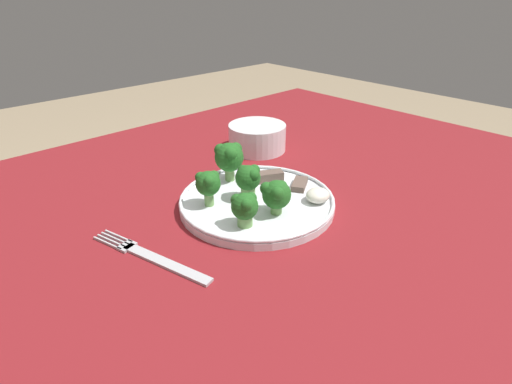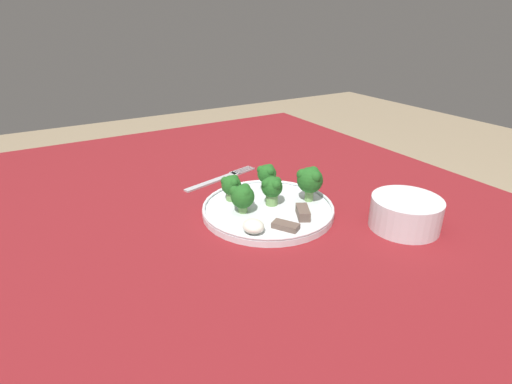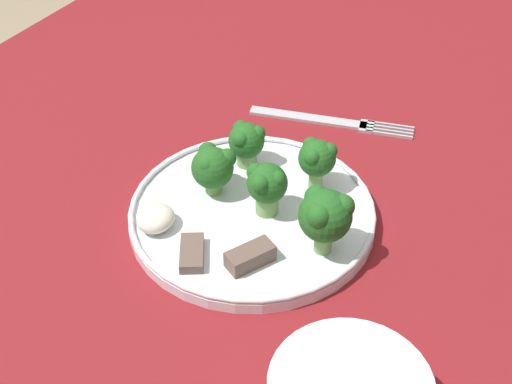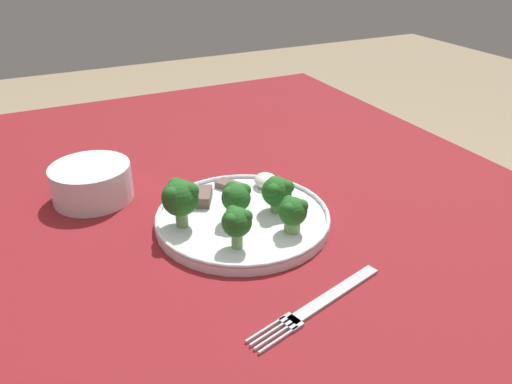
% 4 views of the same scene
% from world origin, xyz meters
% --- Properties ---
extents(table, '(1.35, 1.00, 0.76)m').
position_xyz_m(table, '(0.00, 0.00, 0.66)').
color(table, maroon).
rests_on(table, ground_plane).
extents(dinner_plate, '(0.25, 0.25, 0.02)m').
position_xyz_m(dinner_plate, '(0.01, -0.00, 0.77)').
color(dinner_plate, white).
rests_on(dinner_plate, table).
extents(fork, '(0.07, 0.20, 0.00)m').
position_xyz_m(fork, '(-0.19, -0.00, 0.76)').
color(fork, '#B2B2B7').
rests_on(fork, table).
extents(broccoli_floret_near_rim_left, '(0.05, 0.04, 0.05)m').
position_xyz_m(broccoli_floret_near_rim_left, '(-0.00, -0.05, 0.80)').
color(broccoli_floret_near_rim_left, '#709E56').
rests_on(broccoli_floret_near_rim_left, dinner_plate).
extents(broccoli_floret_center_left, '(0.04, 0.04, 0.06)m').
position_xyz_m(broccoli_floret_center_left, '(-0.06, 0.04, 0.81)').
color(broccoli_floret_center_left, '#709E56').
rests_on(broccoli_floret_center_left, dinner_plate).
extents(broccoli_floret_back_left, '(0.04, 0.04, 0.06)m').
position_xyz_m(broccoli_floret_back_left, '(0.00, 0.01, 0.81)').
color(broccoli_floret_back_left, '#709E56').
rests_on(broccoli_floret_back_left, dinner_plate).
extents(broccoli_floret_front_left, '(0.05, 0.05, 0.07)m').
position_xyz_m(broccoli_floret_front_left, '(0.02, 0.09, 0.81)').
color(broccoli_floret_front_left, '#709E56').
rests_on(broccoli_floret_front_left, dinner_plate).
extents(broccoli_floret_center_back, '(0.04, 0.04, 0.05)m').
position_xyz_m(broccoli_floret_center_back, '(-0.06, -0.04, 0.80)').
color(broccoli_floret_center_back, '#709E56').
rests_on(broccoli_floret_center_back, dinner_plate).
extents(meat_slice_front_slice, '(0.05, 0.04, 0.01)m').
position_xyz_m(meat_slice_front_slice, '(0.09, -0.02, 0.77)').
color(meat_slice_front_slice, brown).
rests_on(meat_slice_front_slice, dinner_plate).
extents(meat_slice_middle_slice, '(0.05, 0.04, 0.02)m').
position_xyz_m(meat_slice_middle_slice, '(0.07, 0.03, 0.78)').
color(meat_slice_middle_slice, brown).
rests_on(meat_slice_middle_slice, dinner_plate).
extents(sauce_dollop, '(0.04, 0.04, 0.02)m').
position_xyz_m(sauce_dollop, '(0.07, -0.07, 0.78)').
color(sauce_dollop, silver).
rests_on(sauce_dollop, dinner_plate).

